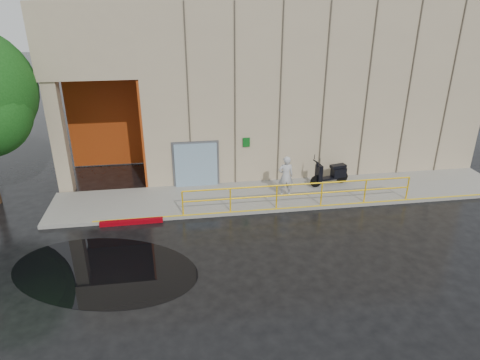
# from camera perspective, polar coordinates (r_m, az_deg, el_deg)

# --- Properties ---
(ground) EXTENTS (120.00, 120.00, 0.00)m
(ground) POSITION_cam_1_polar(r_m,az_deg,el_deg) (14.65, -5.21, -10.72)
(ground) COLOR black
(ground) RESTS_ON ground
(sidewalk) EXTENTS (20.00, 3.00, 0.15)m
(sidewalk) POSITION_cam_1_polar(r_m,az_deg,el_deg) (19.04, 5.98, -1.92)
(sidewalk) COLOR gray
(sidewalk) RESTS_ON ground
(building) EXTENTS (20.00, 10.17, 8.00)m
(building) POSITION_cam_1_polar(r_m,az_deg,el_deg) (24.10, 5.17, 13.88)
(building) COLOR tan
(building) RESTS_ON ground
(guardrail) EXTENTS (9.56, 0.06, 1.03)m
(guardrail) POSITION_cam_1_polar(r_m,az_deg,el_deg) (17.67, 7.91, -1.95)
(guardrail) COLOR yellow
(guardrail) RESTS_ON sidewalk
(person) EXTENTS (0.67, 0.45, 1.81)m
(person) POSITION_cam_1_polar(r_m,az_deg,el_deg) (18.42, 6.11, 0.51)
(person) COLOR #B7B8BD
(person) RESTS_ON sidewalk
(scooter) EXTENTS (1.96, 1.00, 1.49)m
(scooter) POSITION_cam_1_polar(r_m,az_deg,el_deg) (19.82, 12.01, 1.66)
(scooter) COLOR black
(scooter) RESTS_ON sidewalk
(red_curb) EXTENTS (2.40, 0.21, 0.18)m
(red_curb) POSITION_cam_1_polar(r_m,az_deg,el_deg) (17.22, -14.26, -5.44)
(red_curb) COLOR #830009
(red_curb) RESTS_ON ground
(puddle) EXTENTS (7.14, 5.69, 0.01)m
(puddle) POSITION_cam_1_polar(r_m,az_deg,el_deg) (14.84, -17.60, -11.38)
(puddle) COLOR black
(puddle) RESTS_ON ground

